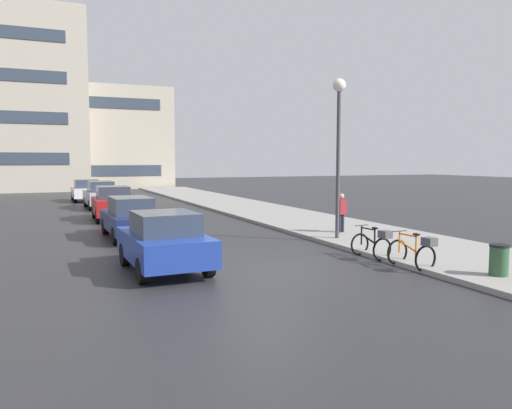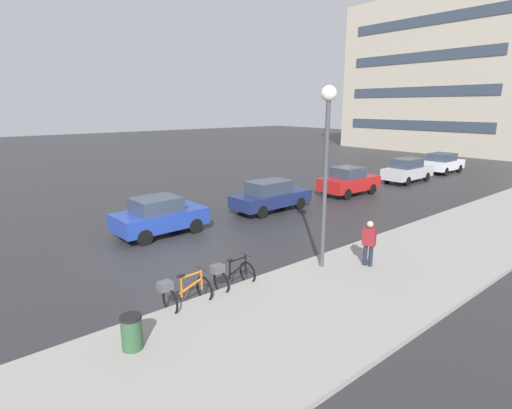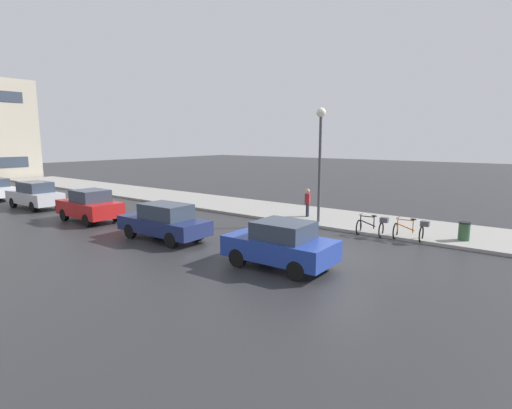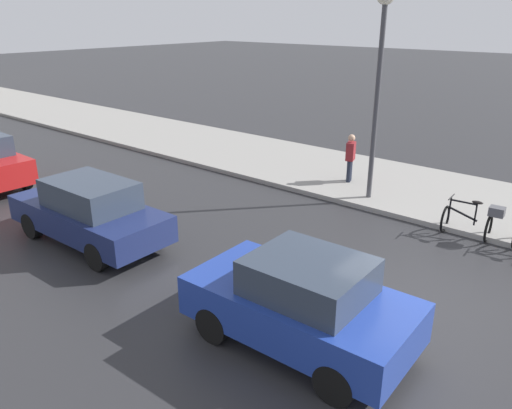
{
  "view_description": "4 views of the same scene",
  "coord_description": "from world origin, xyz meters",
  "px_view_note": "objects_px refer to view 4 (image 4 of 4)",
  "views": [
    {
      "loc": [
        -5.46,
        -12.09,
        2.97
      ],
      "look_at": [
        1.03,
        3.13,
        1.5
      ],
      "focal_mm": 35.0,
      "sensor_mm": 36.0,
      "label": 1
    },
    {
      "loc": [
        12.38,
        -6.19,
        5.26
      ],
      "look_at": [
        0.17,
        3.99,
        1.33
      ],
      "focal_mm": 28.0,
      "sensor_mm": 36.0,
      "label": 2
    },
    {
      "loc": [
        -13.47,
        -6.39,
        4.33
      ],
      "look_at": [
        -0.23,
        3.84,
        1.59
      ],
      "focal_mm": 28.0,
      "sensor_mm": 36.0,
      "label": 3
    },
    {
      "loc": [
        -8.42,
        -2.9,
        5.19
      ],
      "look_at": [
        -0.75,
        3.44,
        1.38
      ],
      "focal_mm": 35.0,
      "sensor_mm": 36.0,
      "label": 4
    }
  ],
  "objects_px": {
    "bicycle_second": "(474,219)",
    "streetlamp": "(381,55)",
    "pedestrian": "(350,157)",
    "car_blue": "(302,302)",
    "car_navy": "(90,212)"
  },
  "relations": [
    {
      "from": "bicycle_second",
      "to": "streetlamp",
      "type": "height_order",
      "value": "streetlamp"
    },
    {
      "from": "pedestrian",
      "to": "bicycle_second",
      "type": "bearing_deg",
      "value": -110.68
    },
    {
      "from": "bicycle_second",
      "to": "streetlamp",
      "type": "bearing_deg",
      "value": 77.29
    },
    {
      "from": "car_blue",
      "to": "pedestrian",
      "type": "relative_size",
      "value": 2.27
    },
    {
      "from": "bicycle_second",
      "to": "car_navy",
      "type": "height_order",
      "value": "car_navy"
    },
    {
      "from": "car_blue",
      "to": "pedestrian",
      "type": "distance_m",
      "value": 8.59
    },
    {
      "from": "bicycle_second",
      "to": "car_blue",
      "type": "height_order",
      "value": "car_blue"
    },
    {
      "from": "pedestrian",
      "to": "streetlamp",
      "type": "height_order",
      "value": "streetlamp"
    },
    {
      "from": "bicycle_second",
      "to": "car_blue",
      "type": "relative_size",
      "value": 0.36
    },
    {
      "from": "car_navy",
      "to": "pedestrian",
      "type": "distance_m",
      "value": 8.18
    },
    {
      "from": "car_navy",
      "to": "bicycle_second",
      "type": "bearing_deg",
      "value": -49.01
    },
    {
      "from": "car_blue",
      "to": "streetlamp",
      "type": "distance_m",
      "value": 8.01
    },
    {
      "from": "bicycle_second",
      "to": "pedestrian",
      "type": "bearing_deg",
      "value": 69.32
    },
    {
      "from": "car_navy",
      "to": "car_blue",
      "type": "bearing_deg",
      "value": -90.75
    },
    {
      "from": "car_blue",
      "to": "car_navy",
      "type": "xyz_separation_m",
      "value": [
        0.08,
        6.17,
        -0.01
      ]
    }
  ]
}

